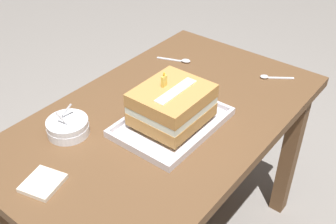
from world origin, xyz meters
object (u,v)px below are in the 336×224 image
object	(u,v)px
serving_spoon_near_tray	(268,77)
birthday_cake	(172,105)
serving_spoon_by_bowls	(182,61)
foil_tray	(172,123)
bowl_stack	(68,127)
napkin_pile	(43,183)

from	to	relation	value
serving_spoon_near_tray	birthday_cake	bearing A→B (deg)	166.55
birthday_cake	serving_spoon_by_bowls	bearing A→B (deg)	31.87
foil_tray	bowl_stack	distance (m)	0.32
napkin_pile	serving_spoon_near_tray	bearing A→B (deg)	-14.12
serving_spoon_by_bowls	napkin_pile	size ratio (longest dim) A/B	1.14
bowl_stack	serving_spoon_near_tray	size ratio (longest dim) A/B	1.15
bowl_stack	foil_tray	bearing A→B (deg)	-44.77
foil_tray	serving_spoon_near_tray	distance (m)	0.46
foil_tray	bowl_stack	size ratio (longest dim) A/B	2.71
serving_spoon_near_tray	napkin_pile	xyz separation A→B (m)	(-0.86, 0.22, 0.00)
serving_spoon_by_bowls	napkin_pile	distance (m)	0.77
bowl_stack	serving_spoon_by_bowls	xyz separation A→B (m)	(0.57, -0.01, -0.02)
foil_tray	bowl_stack	world-z (taller)	bowl_stack
bowl_stack	napkin_pile	xyz separation A→B (m)	(-0.19, -0.11, -0.02)
foil_tray	birthday_cake	world-z (taller)	birthday_cake
serving_spoon_by_bowls	birthday_cake	bearing A→B (deg)	-148.13
bowl_stack	napkin_pile	distance (m)	0.22
bowl_stack	serving_spoon_by_bowls	world-z (taller)	bowl_stack
bowl_stack	serving_spoon_near_tray	xyz separation A→B (m)	(0.67, -0.33, -0.02)
serving_spoon_near_tray	serving_spoon_by_bowls	world-z (taller)	same
birthday_cake	serving_spoon_near_tray	xyz separation A→B (m)	(0.45, -0.11, -0.07)
birthday_cake	serving_spoon_near_tray	distance (m)	0.46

